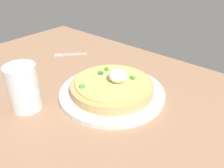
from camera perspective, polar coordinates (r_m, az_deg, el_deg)
The scene contains 5 objects.
dining_table at distance 56.88cm, azimuth -1.36°, elevation -6.51°, with size 124.63×73.48×2.03cm, color #A37859.
plate at distance 60.24cm, azimuth -0.00°, elevation -2.16°, with size 27.93×27.93×1.31cm, color silver.
pizza at distance 59.05cm, azimuth 0.08°, elevation -0.35°, with size 21.82×21.82×6.23cm.
cup_near at distance 57.01cm, azimuth -21.35°, elevation -1.27°, with size 7.26×7.26×11.34cm.
fork at distance 85.29cm, azimuth -11.15°, elevation 7.38°, with size 8.88×9.48×0.50cm.
Camera 1 is at (-30.32, 33.41, 35.65)cm, focal length 36.16 mm.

